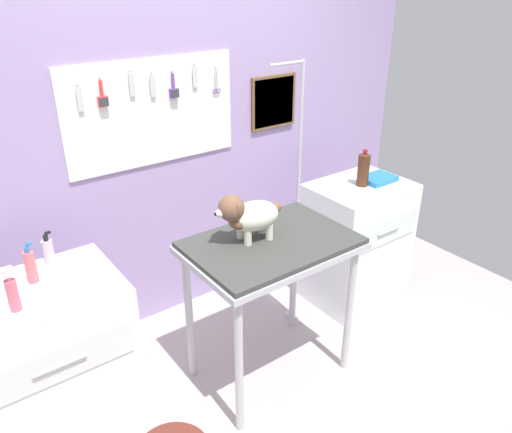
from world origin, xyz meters
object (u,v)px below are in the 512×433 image
object	(u,v)px
grooming_arm	(296,211)
soda_bottle	(363,169)
spray_bottle_short	(48,251)
counter_left	(49,363)
dog	(248,215)
grooming_table	(271,257)
cabinet_right	(356,242)

from	to	relation	value
grooming_arm	soda_bottle	xyz separation A→B (m)	(0.54, -0.06, 0.19)
grooming_arm	spray_bottle_short	distance (m)	1.50
counter_left	spray_bottle_short	distance (m)	0.57
dog	spray_bottle_short	bearing A→B (deg)	152.32
counter_left	spray_bottle_short	world-z (taller)	spray_bottle_short
grooming_table	spray_bottle_short	xyz separation A→B (m)	(-1.01, 0.56, 0.13)
grooming_arm	spray_bottle_short	xyz separation A→B (m)	(-1.48, 0.22, 0.11)
grooming_arm	dog	distance (m)	0.66
grooming_table	spray_bottle_short	size ratio (longest dim) A/B	5.30
dog	spray_bottle_short	distance (m)	1.04
grooming_table	cabinet_right	xyz separation A→B (m)	(1.01, 0.28, -0.36)
spray_bottle_short	cabinet_right	bearing A→B (deg)	-7.75
counter_left	spray_bottle_short	bearing A→B (deg)	55.06
dog	soda_bottle	world-z (taller)	dog
counter_left	soda_bottle	xyz separation A→B (m)	(2.17, -0.07, 0.58)
dog	cabinet_right	xyz separation A→B (m)	(1.11, 0.20, -0.62)
grooming_arm	counter_left	world-z (taller)	grooming_arm
counter_left	soda_bottle	world-z (taller)	soda_bottle
grooming_table	grooming_arm	size ratio (longest dim) A/B	0.52
grooming_table	cabinet_right	distance (m)	1.11
soda_bottle	cabinet_right	bearing A→B (deg)	49.38
cabinet_right	soda_bottle	world-z (taller)	soda_bottle
soda_bottle	dog	bearing A→B (deg)	-170.00
grooming_table	grooming_arm	world-z (taller)	grooming_arm
spray_bottle_short	grooming_arm	bearing A→B (deg)	-8.56
dog	counter_left	bearing A→B (deg)	166.11
counter_left	cabinet_right	distance (m)	2.18
spray_bottle_short	dog	bearing A→B (deg)	-27.68
grooming_table	grooming_arm	distance (m)	0.57
grooming_table	counter_left	world-z (taller)	grooming_table
spray_bottle_short	soda_bottle	bearing A→B (deg)	-8.00
grooming_table	cabinet_right	bearing A→B (deg)	15.44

